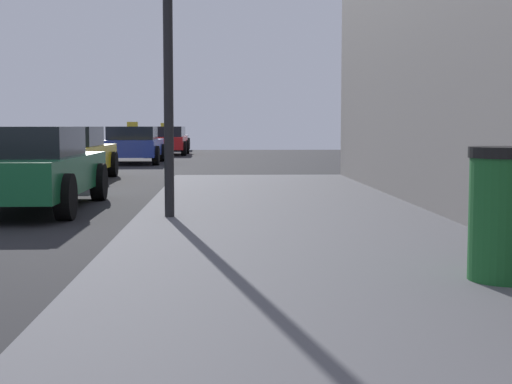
{
  "coord_description": "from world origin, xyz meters",
  "views": [
    {
      "loc": [
        3.1,
        -1.79,
        1.27
      ],
      "look_at": [
        3.35,
        4.03,
        0.77
      ],
      "focal_mm": 53.75,
      "sensor_mm": 36.0,
      "label": 1
    }
  ],
  "objects": [
    {
      "name": "trash_bin",
      "position": [
        5.18,
        3.67,
        0.64
      ],
      "size": [
        0.58,
        0.58,
        0.98
      ],
      "color": "#195926",
      "rests_on": "sidewalk"
    },
    {
      "name": "car_green",
      "position": [
        0.1,
        10.02,
        0.65
      ],
      "size": [
        1.94,
        4.42,
        1.27
      ],
      "color": "#196638",
      "rests_on": "ground_plane"
    },
    {
      "name": "car_yellow",
      "position": [
        -0.56,
        16.22,
        0.65
      ],
      "size": [
        1.94,
        4.56,
        1.27
      ],
      "color": "yellow",
      "rests_on": "ground_plane"
    },
    {
      "name": "car_blue",
      "position": [
        0.01,
        24.8,
        0.65
      ],
      "size": [
        1.99,
        4.18,
        1.43
      ],
      "color": "#233899",
      "rests_on": "ground_plane"
    },
    {
      "name": "car_red",
      "position": [
        0.5,
        32.93,
        0.65
      ],
      "size": [
        2.02,
        4.44,
        1.43
      ],
      "color": "red",
      "rests_on": "ground_plane"
    },
    {
      "name": "car_silver",
      "position": [
        0.25,
        39.92,
        0.65
      ],
      "size": [
        1.98,
        4.37,
        1.27
      ],
      "color": "#B7B7BF",
      "rests_on": "ground_plane"
    }
  ]
}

